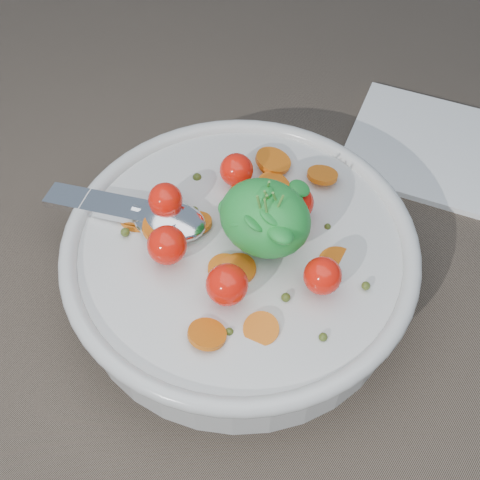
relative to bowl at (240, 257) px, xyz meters
The scene contains 3 objects.
ground 0.04m from the bowl, 128.08° to the left, with size 6.00×6.00×0.00m, color brown.
bowl is the anchor object (origin of this frame).
napkin 0.25m from the bowl, 74.37° to the left, with size 0.17×0.15×0.01m, color white.
Camera 1 is at (0.18, -0.24, 0.43)m, focal length 45.00 mm.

